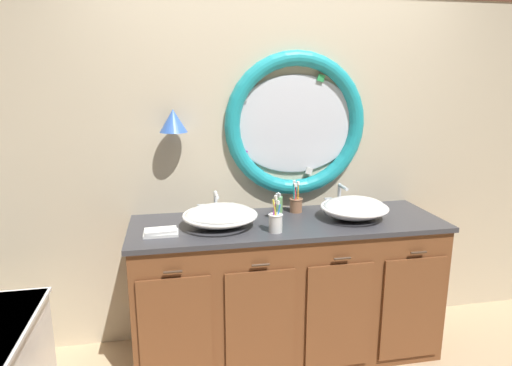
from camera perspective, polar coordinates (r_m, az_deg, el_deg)
back_wall_assembly at (r=2.99m, az=2.40°, el=4.71°), size 6.40×0.26×2.60m
vanity_counter at (r=2.93m, az=3.98°, el=-13.26°), size 1.93×0.66×0.90m
sink_basin_left at (r=2.64m, az=-4.66°, el=-4.21°), size 0.45×0.45×0.14m
sink_basin_right at (r=2.85m, az=12.57°, el=-3.15°), size 0.43×0.43×0.14m
faucet_set_left at (r=2.88m, az=-5.21°, el=-2.84°), size 0.24×0.15×0.16m
faucet_set_right at (r=3.08m, az=10.75°, el=-1.89°), size 0.21×0.15×0.17m
toothbrush_holder_left at (r=2.55m, az=2.54°, el=-4.99°), size 0.09×0.09×0.22m
toothbrush_holder_right at (r=2.94m, az=5.18°, el=-2.71°), size 0.09×0.09×0.21m
soap_dispenser at (r=2.77m, az=2.88°, el=-3.15°), size 0.05×0.06×0.18m
folded_hand_towel at (r=2.57m, az=-12.18°, el=-6.23°), size 0.19×0.11×0.03m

